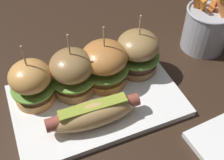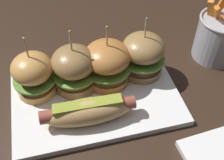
% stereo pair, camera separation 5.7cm
% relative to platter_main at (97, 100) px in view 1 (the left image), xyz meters
% --- Properties ---
extents(ground_plane, '(3.00, 3.00, 0.00)m').
position_rel_platter_main_xyz_m(ground_plane, '(0.00, 0.00, -0.01)').
color(ground_plane, black).
extents(platter_main, '(0.34, 0.21, 0.01)m').
position_rel_platter_main_xyz_m(platter_main, '(0.00, 0.00, 0.00)').
color(platter_main, white).
rests_on(platter_main, ground).
extents(hot_dog, '(0.18, 0.06, 0.05)m').
position_rel_platter_main_xyz_m(hot_dog, '(-0.02, -0.05, 0.03)').
color(hot_dog, tan).
rests_on(hot_dog, platter_main).
extents(slider_far_left, '(0.09, 0.09, 0.14)m').
position_rel_platter_main_xyz_m(slider_far_left, '(-0.11, 0.05, 0.05)').
color(slider_far_left, '#CD8F49').
rests_on(slider_far_left, platter_main).
extents(slider_center_left, '(0.09, 0.09, 0.14)m').
position_rel_platter_main_xyz_m(slider_center_left, '(-0.03, 0.04, 0.06)').
color(slider_center_left, olive).
rests_on(slider_center_left, platter_main).
extents(slider_center_right, '(0.10, 0.10, 0.14)m').
position_rel_platter_main_xyz_m(slider_center_right, '(0.03, 0.04, 0.06)').
color(slider_center_right, '#B37035').
rests_on(slider_center_right, platter_main).
extents(slider_far_right, '(0.10, 0.10, 0.14)m').
position_rel_platter_main_xyz_m(slider_far_right, '(0.11, 0.05, 0.06)').
color(slider_far_right, olive).
rests_on(slider_far_right, platter_main).
extents(fries_bucket, '(0.11, 0.11, 0.15)m').
position_rel_platter_main_xyz_m(fries_bucket, '(0.31, 0.07, 0.05)').
color(fries_bucket, '#A8AAB2').
rests_on(fries_bucket, ground).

